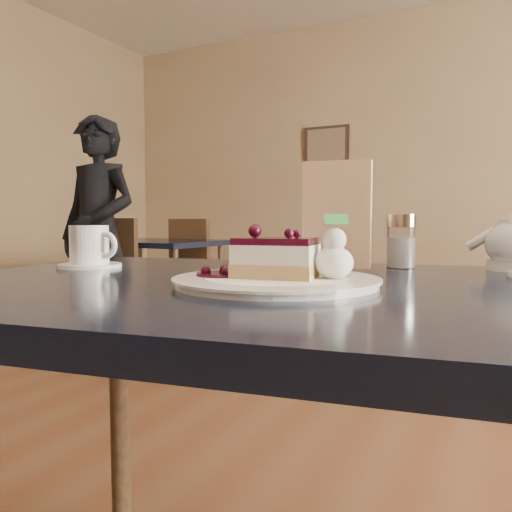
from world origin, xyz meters
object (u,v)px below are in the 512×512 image
at_px(main_table, 285,330).
at_px(patron, 98,236).
at_px(bg_table_far_left, 157,324).
at_px(cheesecake_slice, 276,258).
at_px(coffee_set, 90,249).
at_px(dessert_plate, 276,282).

bearing_deg(main_table, patron, 132.25).
distance_m(main_table, bg_table_far_left, 3.22).
bearing_deg(cheesecake_slice, coffee_set, 160.16).
height_order(main_table, patron, patron).
distance_m(dessert_plate, cheesecake_slice, 0.04).
xyz_separation_m(main_table, coffee_set, (-0.47, 0.05, 0.12)).
bearing_deg(cheesecake_slice, dessert_plate, 172.16).
height_order(bg_table_far_left, patron, patron).
bearing_deg(main_table, dessert_plate, -90.00).
distance_m(cheesecake_slice, patron, 2.66).
relative_size(dessert_plate, coffee_set, 2.17).
xyz_separation_m(main_table, cheesecake_slice, (0.01, -0.05, 0.12)).
bearing_deg(dessert_plate, bg_table_far_left, 130.85).
bearing_deg(main_table, bg_table_far_left, 123.51).
height_order(main_table, dessert_plate, dessert_plate).
height_order(main_table, bg_table_far_left, main_table).
xyz_separation_m(main_table, patron, (-2.01, 1.68, 0.08)).
height_order(main_table, coffee_set, coffee_set).
relative_size(dessert_plate, patron, 0.20).
bearing_deg(coffee_set, dessert_plate, -11.99).
height_order(coffee_set, patron, patron).
relative_size(main_table, coffee_set, 9.35).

